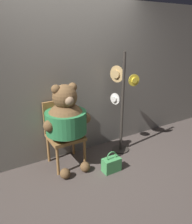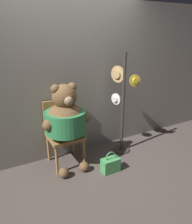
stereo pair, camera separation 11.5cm
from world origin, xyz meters
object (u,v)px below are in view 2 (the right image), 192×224
at_px(hat_display_rack, 122,104).
at_px(teddy_bear, 66,119).
at_px(chair, 63,130).
at_px(handbag_on_ground, 110,165).

bearing_deg(hat_display_rack, teddy_bear, -178.47).
bearing_deg(chair, hat_display_rack, -7.70).
height_order(chair, hat_display_rack, hat_display_rack).
xyz_separation_m(chair, handbag_on_ground, (0.48, -0.59, -0.41)).
height_order(chair, handbag_on_ground, chair).
distance_m(chair, hat_display_rack, 1.02).
bearing_deg(handbag_on_ground, teddy_bear, 138.49).
height_order(teddy_bear, hat_display_rack, hat_display_rack).
relative_size(chair, hat_display_rack, 0.59).
bearing_deg(teddy_bear, chair, 88.01).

